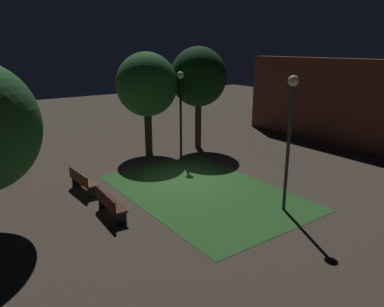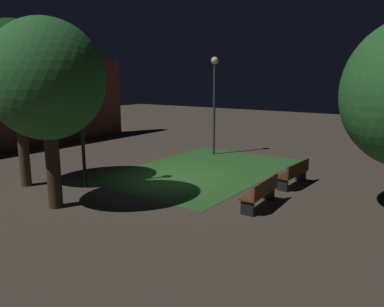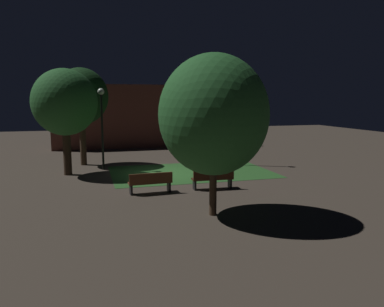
% 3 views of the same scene
% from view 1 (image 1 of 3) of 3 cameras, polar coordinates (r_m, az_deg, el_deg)
% --- Properties ---
extents(ground_plane, '(60.00, 60.00, 0.00)m').
position_cam_1_polar(ground_plane, '(15.92, -1.57, -4.36)').
color(ground_plane, '#473D33').
extents(grass_lawn, '(8.43, 5.53, 0.01)m').
position_cam_1_polar(grass_lawn, '(14.81, 1.75, -5.99)').
color(grass_lawn, '#2D6028').
rests_on(grass_lawn, ground).
extents(bench_by_lamp, '(1.82, 0.57, 0.88)m').
position_cam_1_polar(bench_by_lamp, '(15.30, -16.85, -4.06)').
color(bench_by_lamp, brown).
rests_on(bench_by_lamp, ground).
extents(bench_back_row, '(1.82, 0.56, 0.88)m').
position_cam_1_polar(bench_back_row, '(12.91, -12.82, -7.61)').
color(bench_back_row, '#422314').
rests_on(bench_back_row, ground).
extents(tree_right_canopy, '(3.24, 3.24, 5.40)m').
position_cam_1_polar(tree_right_canopy, '(19.66, -7.10, 10.59)').
color(tree_right_canopy, '#38281C').
rests_on(tree_right_canopy, ground).
extents(tree_left_canopy, '(3.12, 3.12, 5.68)m').
position_cam_1_polar(tree_left_canopy, '(20.51, 1.01, 11.84)').
color(tree_left_canopy, '#423021').
rests_on(tree_left_canopy, ground).
extents(lamp_post_near_wall, '(0.36, 0.36, 4.46)m').
position_cam_1_polar(lamp_post_near_wall, '(18.66, -1.80, 8.37)').
color(lamp_post_near_wall, black).
rests_on(lamp_post_near_wall, ground).
extents(lamp_post_plaza_west, '(0.36, 0.36, 4.76)m').
position_cam_1_polar(lamp_post_plaza_west, '(12.70, 15.12, 4.80)').
color(lamp_post_plaza_west, '#333338').
rests_on(lamp_post_plaza_west, ground).
extents(building_wall_backdrop, '(13.49, 0.80, 5.01)m').
position_cam_1_polar(building_wall_backdrop, '(22.92, 22.33, 7.32)').
color(building_wall_backdrop, brown).
rests_on(building_wall_backdrop, ground).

